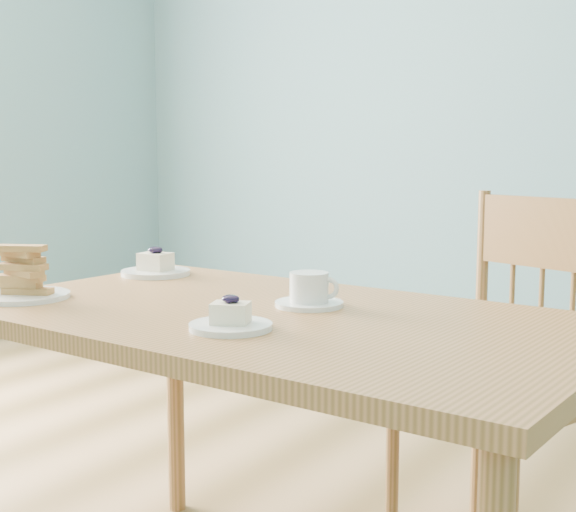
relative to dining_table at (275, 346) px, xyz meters
The scene contains 7 objects.
room 0.81m from the dining_table, 153.06° to the left, with size 5.01×5.01×2.71m.
dining_table is the anchor object (origin of this frame).
dining_chair 0.68m from the dining_table, 65.57° to the left, with size 0.52×0.50×0.91m.
cheesecake_plate_near 0.19m from the dining_table, 82.59° to the right, with size 0.15×0.15×0.06m.
cheesecake_plate_far 0.59m from the dining_table, 157.43° to the left, with size 0.18×0.18×0.08m.
coffee_cup 0.14m from the dining_table, 75.37° to the left, with size 0.14×0.14×0.07m.
biscotti_plate 0.59m from the dining_table, 161.42° to the right, with size 0.20×0.20×0.12m.
Camera 1 is at (1.24, -1.46, 1.02)m, focal length 50.00 mm.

